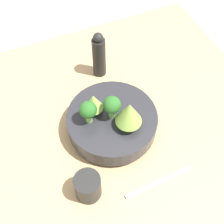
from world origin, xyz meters
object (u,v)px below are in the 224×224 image
object	(u,v)px
bowl	(112,122)
pepper_mill	(99,55)
cup	(88,186)
fork	(158,183)

from	to	relation	value
bowl	pepper_mill	size ratio (longest dim) A/B	1.53
cup	bowl	bearing A→B (deg)	49.32
fork	cup	bearing A→B (deg)	164.44
cup	pepper_mill	distance (m)	0.42
cup	fork	world-z (taller)	cup
bowl	fork	world-z (taller)	bowl
cup	pepper_mill	size ratio (longest dim) A/B	0.47
pepper_mill	cup	bearing A→B (deg)	-116.00
bowl	cup	bearing A→B (deg)	-130.68
bowl	fork	size ratio (longest dim) A/B	1.34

